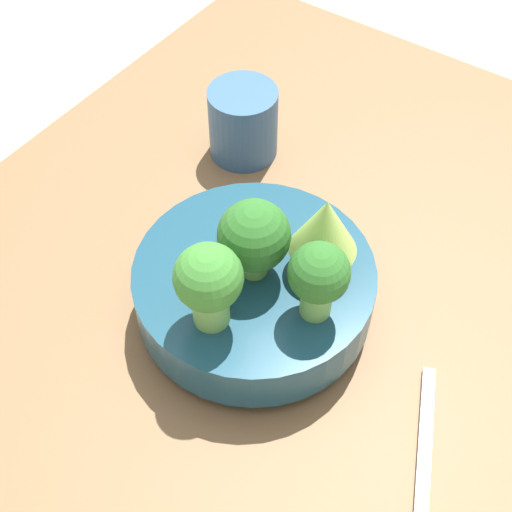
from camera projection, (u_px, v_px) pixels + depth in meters
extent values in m
plane|color=beige|center=(251.00, 345.00, 0.66)|extent=(6.00, 6.00, 0.00)
cube|color=brown|center=(251.00, 330.00, 0.64)|extent=(0.89, 0.65, 0.05)
cylinder|color=navy|center=(256.00, 308.00, 0.62)|extent=(0.09, 0.09, 0.01)
cylinder|color=navy|center=(256.00, 288.00, 0.60)|extent=(0.20, 0.20, 0.05)
cylinder|color=#6BA34C|center=(315.00, 299.00, 0.54)|extent=(0.02, 0.02, 0.03)
sphere|color=#286023|center=(318.00, 273.00, 0.52)|extent=(0.05, 0.05, 0.05)
cylinder|color=#6BA34C|center=(210.00, 305.00, 0.54)|extent=(0.03, 0.03, 0.03)
sphere|color=#387A2D|center=(207.00, 277.00, 0.51)|extent=(0.05, 0.05, 0.05)
cylinder|color=#6BA34C|center=(256.00, 262.00, 0.57)|extent=(0.02, 0.02, 0.02)
sphere|color=#286023|center=(256.00, 237.00, 0.55)|extent=(0.06, 0.06, 0.06)
cylinder|color=#609347|center=(321.00, 259.00, 0.57)|extent=(0.03, 0.03, 0.02)
cone|color=#93B751|center=(325.00, 226.00, 0.54)|extent=(0.05, 0.05, 0.05)
cylinder|color=#33567F|center=(243.00, 123.00, 0.73)|extent=(0.07, 0.07, 0.08)
cube|color=silver|center=(423.00, 470.00, 0.53)|extent=(0.16, 0.08, 0.01)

